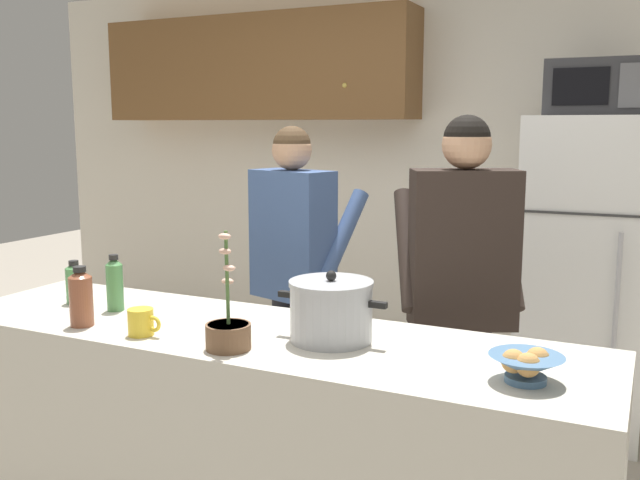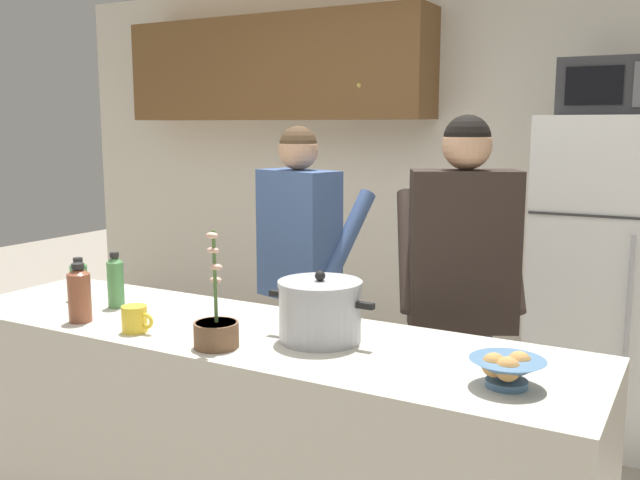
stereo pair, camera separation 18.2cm
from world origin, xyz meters
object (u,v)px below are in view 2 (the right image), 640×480
at_px(microwave, 612,87).
at_px(cooking_pot, 320,311).
at_px(coffee_mug, 135,319).
at_px(bread_bowl, 507,370).
at_px(person_near_pot, 300,252).
at_px(bottle_near_edge, 116,281).
at_px(bottle_far_corner, 79,293).
at_px(potted_orchid, 216,329).
at_px(person_by_sink, 462,271).
at_px(bottle_mid_counter, 79,279).
at_px(refrigerator, 600,280).

distance_m(microwave, cooking_pot, 2.09).
xyz_separation_m(coffee_mug, bread_bowl, (1.29, 0.11, 0.00)).
height_order(person_near_pot, bottle_near_edge, person_near_pot).
xyz_separation_m(bottle_far_corner, potted_orchid, (0.64, -0.00, -0.05)).
bearing_deg(coffee_mug, potted_orchid, 0.12).
bearing_deg(person_by_sink, bottle_near_edge, -149.33).
bearing_deg(bottle_far_corner, coffee_mug, -0.25).
relative_size(microwave, bottle_near_edge, 2.13).
distance_m(person_near_pot, bottle_far_corner, 1.18).
xyz_separation_m(person_near_pot, bottle_mid_counter, (-0.55, -0.90, -0.02)).
bearing_deg(cooking_pot, bottle_near_edge, -179.41).
relative_size(person_near_pot, potted_orchid, 4.17).
relative_size(microwave, coffee_mug, 3.66).
bearing_deg(bottle_mid_counter, refrigerator, 44.79).
relative_size(person_near_pot, bottle_mid_counter, 9.20).
height_order(person_near_pot, coffee_mug, person_near_pot).
xyz_separation_m(cooking_pot, bread_bowl, (0.67, -0.13, -0.05)).
bearing_deg(bottle_far_corner, bread_bowl, 3.86).
height_order(microwave, bottle_mid_counter, microwave).
height_order(bottle_near_edge, potted_orchid, potted_orchid).
bearing_deg(coffee_mug, refrigerator, 58.07).
distance_m(coffee_mug, bread_bowl, 1.30).
relative_size(cooking_pot, coffee_mug, 3.06).
xyz_separation_m(coffee_mug, potted_orchid, (0.36, 0.00, 0.01)).
height_order(refrigerator, coffee_mug, refrigerator).
xyz_separation_m(microwave, bottle_mid_counter, (-1.83, -1.80, -0.83)).
bearing_deg(bottle_far_corner, person_by_sink, 38.73).
xyz_separation_m(person_near_pot, bottle_near_edge, (-0.32, -0.92, 0.00)).
height_order(microwave, bottle_far_corner, microwave).
distance_m(refrigerator, person_by_sink, 1.20).
distance_m(bottle_mid_counter, bottle_far_corner, 0.36).
bearing_deg(potted_orchid, bottle_mid_counter, 165.02).
bearing_deg(bottle_far_corner, person_near_pot, 76.31).
bearing_deg(bottle_near_edge, person_by_sink, 30.67).
relative_size(microwave, person_near_pot, 0.29).
bearing_deg(person_by_sink, bottle_far_corner, -141.27).
xyz_separation_m(refrigerator, person_near_pot, (-1.28, -0.91, 0.18)).
bearing_deg(bottle_mid_counter, person_by_sink, 25.82).
bearing_deg(bottle_near_edge, cooking_pot, 0.59).
height_order(bottle_mid_counter, potted_orchid, potted_orchid).
relative_size(cooking_pot, bottle_far_corner, 1.80).
bearing_deg(coffee_mug, cooking_pot, 20.48).
distance_m(bottle_near_edge, bottle_mid_counter, 0.23).
distance_m(refrigerator, potted_orchid, 2.26).
bearing_deg(potted_orchid, refrigerator, 65.81).
distance_m(refrigerator, coffee_mug, 2.43).
bearing_deg(potted_orchid, bread_bowl, 6.49).
relative_size(bottle_near_edge, potted_orchid, 0.57).
bearing_deg(refrigerator, person_by_sink, -109.18).
relative_size(cooking_pot, bottle_mid_counter, 2.24).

